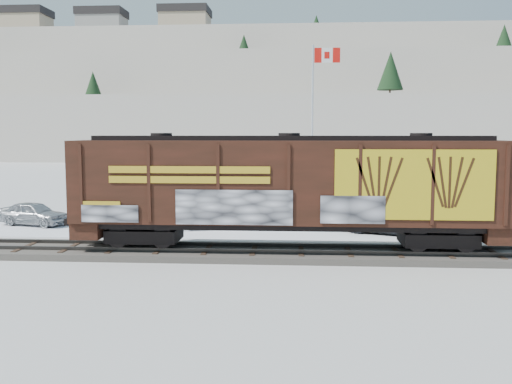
# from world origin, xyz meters

# --- Properties ---
(ground) EXTENTS (500.00, 500.00, 0.00)m
(ground) POSITION_xyz_m (0.00, 0.00, 0.00)
(ground) COLOR white
(ground) RESTS_ON ground
(rail_track) EXTENTS (50.00, 3.40, 0.43)m
(rail_track) POSITION_xyz_m (0.00, 0.00, 0.15)
(rail_track) COLOR #59544C
(rail_track) RESTS_ON ground
(parking_strip) EXTENTS (40.00, 8.00, 0.03)m
(parking_strip) POSITION_xyz_m (0.00, 7.50, 0.01)
(parking_strip) COLOR white
(parking_strip) RESTS_ON ground
(hillside) EXTENTS (360.00, 110.00, 93.00)m
(hillside) POSITION_xyz_m (-0.05, 139.79, 14.37)
(hillside) COLOR white
(hillside) RESTS_ON ground
(hopper_railcar) EXTENTS (18.03, 3.06, 4.69)m
(hopper_railcar) POSITION_xyz_m (3.47, -0.01, 3.03)
(hopper_railcar) COLOR black
(hopper_railcar) RESTS_ON rail_track
(flagpole) EXTENTS (2.30, 0.90, 11.20)m
(flagpole) POSITION_xyz_m (4.98, 15.80, 4.12)
(flagpole) COLOR silver
(flagpole) RESTS_ON ground
(car_silver) EXTENTS (4.26, 2.59, 1.35)m
(car_silver) POSITION_xyz_m (-11.02, 7.06, 0.71)
(car_silver) COLOR #A5A8AC
(car_silver) RESTS_ON parking_strip
(car_white) EXTENTS (4.71, 2.39, 1.48)m
(car_white) POSITION_xyz_m (-0.80, 6.63, 0.77)
(car_white) COLOR white
(car_white) RESTS_ON parking_strip
(car_dark) EXTENTS (5.69, 4.00, 1.53)m
(car_dark) POSITION_xyz_m (8.71, 5.78, 0.79)
(car_dark) COLOR black
(car_dark) RESTS_ON parking_strip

